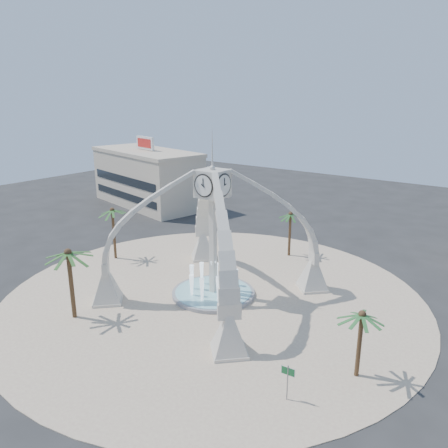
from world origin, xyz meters
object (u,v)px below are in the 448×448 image
Objects in this scene: palm_south at (68,253)px; palm_east at (362,315)px; palm_west at (112,211)px; fountain at (213,292)px; palm_north at (291,215)px; street_sign at (288,376)px; clock_tower at (213,232)px.

palm_east is at bearing 16.34° from palm_south.
fountain is at bearing -3.19° from palm_west.
fountain is at bearing -92.49° from palm_north.
palm_north is 2.30× the size of street_sign.
clock_tower is 14.12m from palm_north.
fountain is at bearing 56.88° from palm_south.
palm_north is at bearing 87.51° from fountain.
street_sign is at bearing -61.63° from palm_north.
palm_west reaches higher than palm_east.
fountain is at bearing 165.57° from palm_east.
palm_east is (15.79, -4.06, -1.81)m from clock_tower.
palm_north is at bearing 39.34° from palm_west.
palm_west is (-15.47, 0.86, -0.62)m from clock_tower.
palm_north is at bearing 72.91° from palm_south.
palm_south is (-7.01, -10.75, -0.51)m from clock_tower.
palm_north is (16.08, 13.18, -0.70)m from palm_west.
palm_west reaches higher than palm_north.
palm_south is 20.64m from street_sign.
street_sign is at bearing -34.92° from fountain.
palm_north reaches higher than fountain.
palm_south reaches higher than street_sign.
palm_west is at bearing 176.81° from clock_tower.
palm_west is (-15.47, 0.86, 5.59)m from fountain.
palm_east is at bearing -8.95° from palm_west.
palm_west reaches higher than fountain.
clock_tower reaches higher than palm_east.
palm_south reaches higher than palm_west.
clock_tower is 15.51m from palm_west.
palm_east is at bearing -14.43° from clock_tower.
palm_south is at bearing -123.12° from clock_tower.
fountain is 14.04m from palm_south.
clock_tower reaches higher than palm_west.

